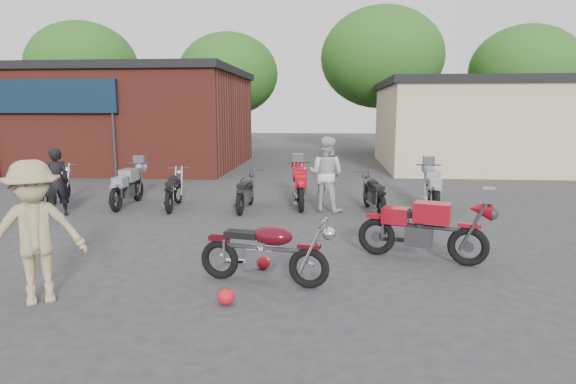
# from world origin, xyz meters

# --- Properties ---
(ground) EXTENTS (90.00, 90.00, 0.00)m
(ground) POSITION_xyz_m (0.00, 0.00, 0.00)
(ground) COLOR #2E2E30
(brick_building) EXTENTS (12.00, 8.00, 4.00)m
(brick_building) POSITION_xyz_m (-9.00, 14.00, 2.00)
(brick_building) COLOR maroon
(brick_building) RESTS_ON ground
(stucco_building) EXTENTS (10.00, 8.00, 3.50)m
(stucco_building) POSITION_xyz_m (8.50, 15.00, 1.75)
(stucco_building) COLOR tan
(stucco_building) RESTS_ON ground
(tree_0) EXTENTS (6.56, 6.56, 8.20)m
(tree_0) POSITION_xyz_m (-14.00, 22.00, 4.10)
(tree_0) COLOR #204813
(tree_0) RESTS_ON ground
(tree_1) EXTENTS (5.92, 5.92, 7.40)m
(tree_1) POSITION_xyz_m (-5.00, 22.00, 3.70)
(tree_1) COLOR #204813
(tree_1) RESTS_ON ground
(tree_2) EXTENTS (7.04, 7.04, 8.80)m
(tree_2) POSITION_xyz_m (4.00, 22.00, 4.40)
(tree_2) COLOR #204813
(tree_2) RESTS_ON ground
(tree_3) EXTENTS (6.08, 6.08, 7.60)m
(tree_3) POSITION_xyz_m (12.00, 22.00, 3.80)
(tree_3) COLOR #204813
(tree_3) RESTS_ON ground
(vintage_motorcycle) EXTENTS (1.99, 0.99, 1.11)m
(vintage_motorcycle) POSITION_xyz_m (0.20, -0.27, 0.55)
(vintage_motorcycle) COLOR #4B0912
(vintage_motorcycle) RESTS_ON ground
(sportbike) EXTENTS (2.20, 1.34, 1.21)m
(sportbike) POSITION_xyz_m (2.71, 1.05, 0.61)
(sportbike) COLOR #A00D1E
(sportbike) RESTS_ON ground
(helmet) EXTENTS (0.30, 0.30, 0.22)m
(helmet) POSITION_xyz_m (-0.21, -1.09, 0.11)
(helmet) COLOR red
(helmet) RESTS_ON ground
(person_dark) EXTENTS (0.71, 0.69, 1.64)m
(person_dark) POSITION_xyz_m (-5.37, 3.80, 0.82)
(person_dark) COLOR black
(person_dark) RESTS_ON ground
(person_light) EXTENTS (1.11, 1.00, 1.87)m
(person_light) POSITION_xyz_m (1.03, 4.97, 0.94)
(person_light) COLOR beige
(person_light) RESTS_ON ground
(person_tan) EXTENTS (1.41, 1.26, 1.90)m
(person_tan) POSITION_xyz_m (-2.70, -1.21, 0.95)
(person_tan) COLOR tan
(person_tan) RESTS_ON ground
(row_bike_0) EXTENTS (0.94, 2.00, 1.11)m
(row_bike_0) POSITION_xyz_m (-6.14, 5.00, 0.56)
(row_bike_0) COLOR black
(row_bike_0) RESTS_ON ground
(row_bike_1) EXTENTS (0.71, 2.02, 1.17)m
(row_bike_1) POSITION_xyz_m (-4.20, 5.14, 0.58)
(row_bike_1) COLOR gray
(row_bike_1) RESTS_ON ground
(row_bike_2) EXTENTS (0.85, 1.90, 1.06)m
(row_bike_2) POSITION_xyz_m (-2.90, 4.98, 0.53)
(row_bike_2) COLOR black
(row_bike_2) RESTS_ON ground
(row_bike_3) EXTENTS (0.64, 1.83, 1.05)m
(row_bike_3) POSITION_xyz_m (-1.01, 4.92, 0.53)
(row_bike_3) COLOR black
(row_bike_3) RESTS_ON ground
(row_bike_4) EXTENTS (0.92, 2.14, 1.21)m
(row_bike_4) POSITION_xyz_m (0.33, 5.49, 0.60)
(row_bike_4) COLOR #A60D1E
(row_bike_4) RESTS_ON ground
(row_bike_5) EXTENTS (0.90, 1.89, 1.05)m
(row_bike_5) POSITION_xyz_m (2.21, 4.93, 0.53)
(row_bike_5) COLOR black
(row_bike_5) RESTS_ON ground
(row_bike_6) EXTENTS (0.81, 2.07, 1.17)m
(row_bike_6) POSITION_xyz_m (3.73, 5.43, 0.59)
(row_bike_6) COLOR #92979F
(row_bike_6) RESTS_ON ground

